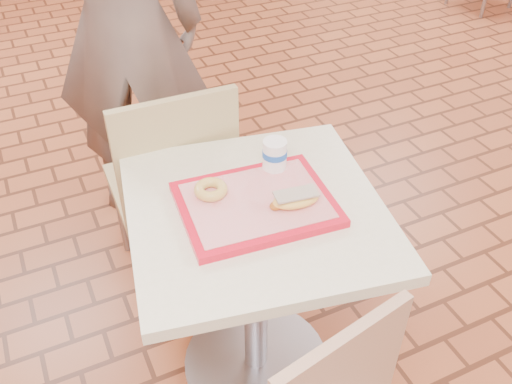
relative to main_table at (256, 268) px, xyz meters
name	(u,v)px	position (x,y,z in m)	size (l,w,h in m)	color
wainscot_band	(421,120)	(1.12, 0.56, -0.04)	(8.00, 10.00, 1.00)	#601E12
main_table	(256,268)	(0.00, 0.00, 0.00)	(0.77, 0.77, 0.81)	beige
chair_main_back	(174,182)	(-0.10, 0.55, 0.00)	(0.47, 0.47, 0.98)	tan
customer	(123,25)	(-0.08, 1.16, 0.41)	(0.69, 0.46, 1.90)	#66554F
serving_tray	(256,204)	(0.00, 0.00, 0.28)	(0.45, 0.35, 0.03)	red
ring_donut	(211,189)	(-0.11, 0.09, 0.31)	(0.10, 0.10, 0.03)	gold
long_john_donut	(295,200)	(0.09, -0.07, 0.31)	(0.16, 0.09, 0.05)	#EFB546
paper_cup	(275,154)	(0.12, 0.13, 0.34)	(0.08, 0.08, 0.10)	white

